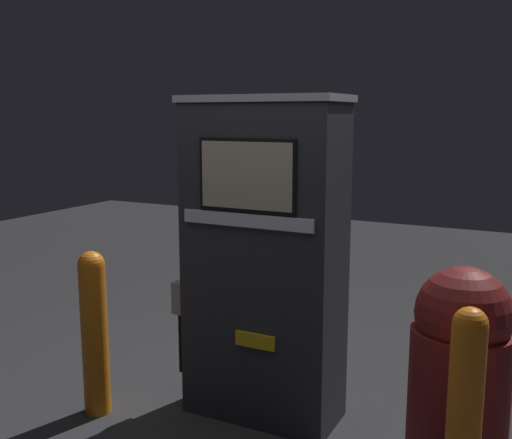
# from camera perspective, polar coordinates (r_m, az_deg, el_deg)

# --- Properties ---
(ground_plane) EXTENTS (14.00, 14.00, 0.00)m
(ground_plane) POSITION_cam_1_polar(r_m,az_deg,el_deg) (3.70, -0.80, -19.24)
(ground_plane) COLOR #2D2D30
(gas_pump) EXTENTS (1.01, 0.46, 1.91)m
(gas_pump) POSITION_cam_1_polar(r_m,az_deg,el_deg) (3.52, 0.74, -3.91)
(gas_pump) COLOR #28282D
(gas_pump) RESTS_ON ground_plane
(safety_bollard) EXTENTS (0.16, 0.16, 1.01)m
(safety_bollard) POSITION_cam_1_polar(r_m,az_deg,el_deg) (3.78, -15.14, -10.02)
(safety_bollard) COLOR orange
(safety_bollard) RESTS_ON ground_plane
(trash_bin) EXTENTS (0.49, 0.49, 1.08)m
(trash_bin) POSITION_cam_1_polar(r_m,az_deg,el_deg) (3.23, 18.83, -13.52)
(trash_bin) COLOR maroon
(trash_bin) RESTS_ON ground_plane
(safety_bollard_far) EXTENTS (0.15, 0.15, 1.02)m
(safety_bollard_far) POSITION_cam_1_polar(r_m,az_deg,el_deg) (2.84, 19.24, -17.17)
(safety_bollard_far) COLOR orange
(safety_bollard_far) RESTS_ON ground_plane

